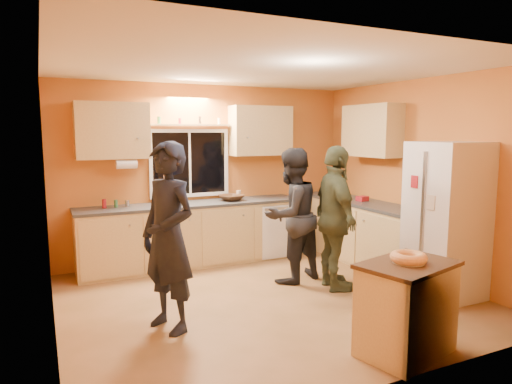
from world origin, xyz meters
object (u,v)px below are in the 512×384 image
person_right (335,218)px  refrigerator (446,220)px  island (406,308)px  person_center (291,216)px  person_left (168,237)px

person_right → refrigerator: bearing=-113.9°
refrigerator → island: bearing=-148.1°
island → refrigerator: bearing=17.3°
refrigerator → person_center: 1.83m
person_center → person_left: bearing=6.5°
refrigerator → island: size_ratio=1.89×
person_left → person_center: (1.78, 0.75, -0.06)m
person_right → person_left: bearing=110.0°
refrigerator → person_left: size_ratio=0.99×
person_center → person_right: (0.33, -0.49, 0.02)m
person_left → person_right: bearing=73.3°
refrigerator → person_right: refrigerator is taller
refrigerator → person_left: bearing=171.1°
person_left → person_center: person_left is taller
island → person_left: 2.25m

